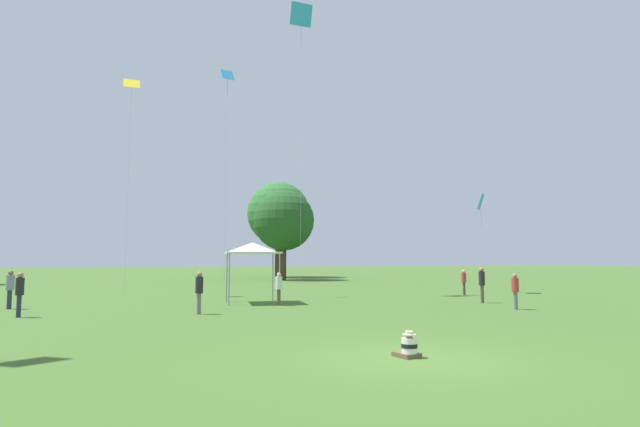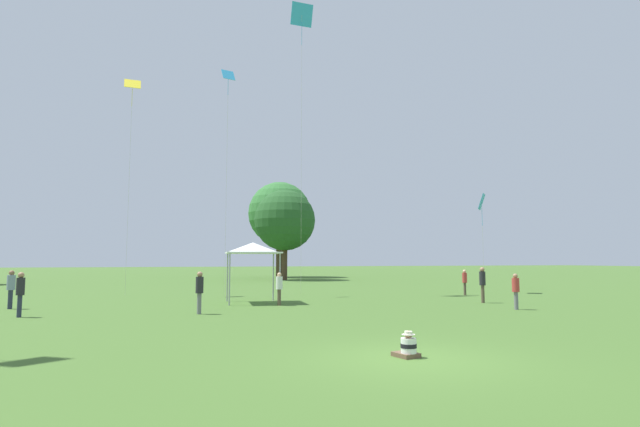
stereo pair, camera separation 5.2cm
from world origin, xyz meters
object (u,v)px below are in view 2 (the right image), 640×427
person_standing_6 (20,290)px  person_standing_7 (200,288)px  seated_toddler (408,347)px  canopy_tent (253,248)px  person_standing_0 (11,286)px  person_standing_4 (465,280)px  kite_1 (482,203)px  kite_2 (132,92)px  person_standing_3 (516,288)px  kite_4 (302,21)px  kite_0 (228,87)px  distant_tree_1 (280,214)px  person_standing_1 (279,286)px  person_standing_2 (482,281)px  distant_tree_2 (285,220)px

person_standing_6 → person_standing_7: bearing=-168.1°
seated_toddler → canopy_tent: canopy_tent is taller
person_standing_0 → person_standing_4: 24.48m
person_standing_7 → kite_1: bearing=-148.2°
person_standing_6 → kite_1: size_ratio=0.26×
kite_2 → canopy_tent: bearing=-7.7°
kite_2 → person_standing_4: bearing=24.4°
person_standing_7 → person_standing_6: bearing=2.2°
person_standing_6 → kite_2: 16.59m
person_standing_3 → kite_2: 25.39m
kite_4 → kite_0: bearing=39.5°
person_standing_6 → kite_1: 26.96m
person_standing_3 → person_standing_6: (-20.16, 3.37, 0.10)m
person_standing_7 → kite_1: size_ratio=0.26×
person_standing_3 → distant_tree_1: bearing=178.0°
person_standing_4 → distant_tree_1: distant_tree_1 is taller
person_standing_0 → person_standing_7: 9.22m
person_standing_4 → kite_1: bearing=13.3°
seated_toddler → kite_2: size_ratio=0.05×
kite_2 → person_standing_0: bearing=-79.2°
person_standing_6 → canopy_tent: (9.65, 3.64, 1.73)m
person_standing_1 → person_standing_2: person_standing_2 is taller
person_standing_3 → distant_tree_2: 35.05m
seated_toddler → person_standing_6: person_standing_6 is taller
distant_tree_2 → person_standing_3: bearing=-86.6°
seated_toddler → kite_4: 27.34m
person_standing_1 → kite_1: size_ratio=0.24×
person_standing_0 → kite_2: (4.37, 7.39, 11.86)m
canopy_tent → person_standing_3: bearing=-33.7°
person_standing_2 → canopy_tent: size_ratio=0.59×
person_standing_3 → kite_1: size_ratio=0.24×
distant_tree_1 → person_standing_7: bearing=-107.6°
seated_toddler → distant_tree_1: bearing=66.5°
person_standing_0 → distant_tree_1: size_ratio=0.14×
person_standing_0 → kite_4: 23.23m
kite_2 → distant_tree_1: kite_2 is taller
kite_0 → kite_1: size_ratio=2.15×
person_standing_0 → kite_1: 27.53m
person_standing_3 → kite_4: 22.02m
person_standing_6 → kite_2: kite_2 is taller
kite_4 → person_standing_3: bearing=160.0°
person_standing_3 → kite_0: kite_0 is taller
person_standing_4 → distant_tree_1: size_ratio=0.13×
person_standing_4 → kite_2: size_ratio=0.11×
person_standing_7 → kite_0: size_ratio=0.12×
person_standing_0 → kite_2: size_ratio=0.12×
kite_1 → person_standing_6: bearing=11.8°
kite_0 → distant_tree_2: kite_0 is taller
kite_2 → distant_tree_1: size_ratio=1.14×
person_standing_6 → kite_4: size_ratio=0.09×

